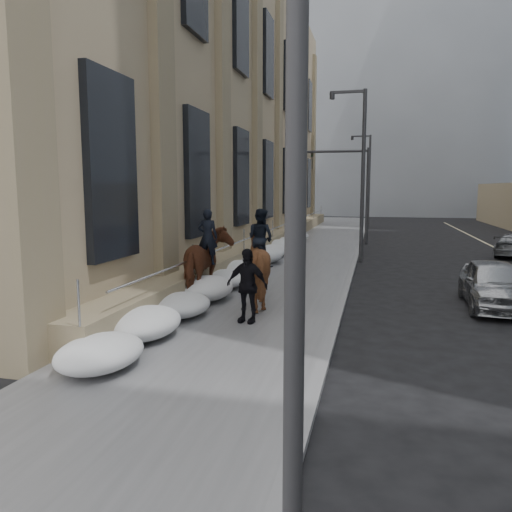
% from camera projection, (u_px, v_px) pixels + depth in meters
% --- Properties ---
extents(ground, '(140.00, 140.00, 0.00)m').
position_uv_depth(ground, '(206.00, 347.00, 10.99)').
color(ground, black).
rests_on(ground, ground).
extents(sidewalk, '(5.00, 80.00, 0.12)m').
position_uv_depth(sidewalk, '(286.00, 272.00, 20.61)').
color(sidewalk, '#5A5A5D').
rests_on(sidewalk, ground).
extents(curb, '(0.24, 80.00, 0.12)m').
position_uv_depth(curb, '(350.00, 274.00, 20.01)').
color(curb, slate).
rests_on(curb, ground).
extents(limestone_building, '(6.10, 44.00, 18.00)m').
position_uv_depth(limestone_building, '(231.00, 99.00, 30.25)').
color(limestone_building, tan).
rests_on(limestone_building, ground).
extents(bg_building_mid, '(30.00, 12.00, 28.00)m').
position_uv_depth(bg_building_mid, '(383.00, 109.00, 66.01)').
color(bg_building_mid, slate).
rests_on(bg_building_mid, ground).
extents(bg_building_far, '(24.00, 12.00, 20.00)m').
position_uv_depth(bg_building_far, '(317.00, 148.00, 80.42)').
color(bg_building_far, gray).
rests_on(bg_building_far, ground).
extents(streetlight_near, '(1.71, 0.24, 8.00)m').
position_uv_depth(streetlight_near, '(277.00, 47.00, 3.96)').
color(streetlight_near, '#2D2D30').
rests_on(streetlight_near, ground).
extents(streetlight_mid, '(1.71, 0.24, 8.00)m').
position_uv_depth(streetlight_mid, '(360.00, 165.00, 23.23)').
color(streetlight_mid, '#2D2D30').
rests_on(streetlight_mid, ground).
extents(streetlight_far, '(1.71, 0.24, 8.00)m').
position_uv_depth(streetlight_far, '(367.00, 176.00, 42.50)').
color(streetlight_far, '#2D2D30').
rests_on(streetlight_far, ground).
extents(traffic_signal, '(4.10, 0.22, 6.00)m').
position_uv_depth(traffic_signal, '(353.00, 180.00, 31.17)').
color(traffic_signal, '#2D2D30').
rests_on(traffic_signal, ground).
extents(snow_bank, '(1.70, 18.10, 0.76)m').
position_uv_depth(snow_bank, '(241.00, 268.00, 19.07)').
color(snow_bank, silver).
rests_on(snow_bank, sidewalk).
extents(mounted_horse_left, '(1.33, 2.63, 2.74)m').
position_uv_depth(mounted_horse_left, '(208.00, 261.00, 15.34)').
color(mounted_horse_left, '#4E2817').
rests_on(mounted_horse_left, sidewalk).
extents(mounted_horse_right, '(2.51, 2.62, 2.78)m').
position_uv_depth(mounted_horse_right, '(257.00, 263.00, 14.46)').
color(mounted_horse_right, '#402312').
rests_on(mounted_horse_right, sidewalk).
extents(pedestrian, '(1.16, 0.64, 1.88)m').
position_uv_depth(pedestrian, '(247.00, 285.00, 12.51)').
color(pedestrian, black).
rests_on(pedestrian, sidewalk).
extents(car_silver, '(1.82, 4.21, 1.41)m').
position_uv_depth(car_silver, '(494.00, 284.00, 14.59)').
color(car_silver, '#939599').
rests_on(car_silver, ground).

